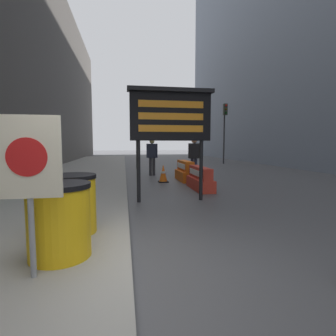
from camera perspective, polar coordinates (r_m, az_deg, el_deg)
name	(u,v)px	position (r m, az deg, el deg)	size (l,w,h in m)	color
ground_plane	(132,274)	(3.36, -7.87, -21.83)	(120.00, 120.00, 0.00)	#474749
building_left_facade	(18,31)	(14.41, -29.84, 24.47)	(0.40, 50.40, 12.87)	#4C4742
barrel_drum_foreground	(59,220)	(3.56, -22.57, -10.43)	(0.77, 0.77, 0.92)	yellow
barrel_drum_middle	(72,204)	(4.43, -20.22, -7.29)	(0.77, 0.77, 0.92)	yellow
warning_sign	(28,167)	(3.00, -28.16, 0.11)	(0.65, 0.08, 1.69)	gray
message_board	(171,117)	(6.98, 0.56, 11.12)	(2.24, 0.36, 2.96)	black
jersey_barrier_red_striped	(200,179)	(8.91, 7.00, -2.48)	(0.52, 1.78, 0.76)	red
jersey_barrier_orange_far	(185,172)	(10.99, 3.78, -0.84)	(0.57, 1.68, 0.83)	orange
traffic_cone_near	(163,174)	(10.50, -1.05, -1.22)	(0.40, 0.40, 0.71)	black
traffic_light_near_curb	(137,124)	(16.14, -6.79, 9.45)	(0.28, 0.44, 3.75)	#2D2D30
traffic_light_far_side	(225,121)	(20.90, 12.25, 9.97)	(0.28, 0.45, 4.58)	#2D2D30
pedestrian_worker	(152,154)	(12.74, -3.49, 3.09)	(0.54, 0.46, 1.78)	#333338
pedestrian_passerby	(194,154)	(12.05, 5.69, 3.01)	(0.48, 0.29, 1.80)	#23283D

